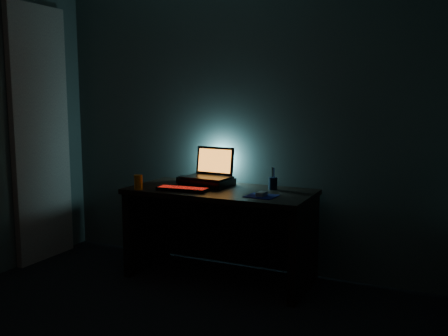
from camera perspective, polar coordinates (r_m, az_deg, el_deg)
name	(u,v)px	position (r m, az deg, el deg)	size (l,w,h in m)	color
room	(82,145)	(2.62, -15.87, 2.57)	(3.50, 4.00, 2.50)	black
desk	(223,219)	(4.15, -0.14, -5.83)	(1.50, 0.70, 0.75)	black
curtain	(41,135)	(4.83, -20.21, 3.55)	(0.06, 0.65, 2.30)	beige
riser	(207,182)	(4.22, -1.93, -1.61)	(0.40, 0.30, 0.06)	black
laptop	(210,171)	(4.25, -1.58, -0.31)	(0.40, 0.31, 0.26)	black
keyboard	(183,189)	(4.01, -4.74, -2.40)	(0.43, 0.16, 0.03)	black
mousepad	(262,196)	(3.77, 4.32, -3.21)	(0.22, 0.20, 0.00)	navy
mouse	(262,194)	(3.77, 4.32, -2.96)	(0.06, 0.10, 0.03)	gray
pen_cup	(273,183)	(4.05, 5.62, -1.77)	(0.07, 0.07, 0.10)	black
juice_glass	(138,182)	(4.09, -9.77, -1.61)	(0.07, 0.07, 0.12)	orange
router	(186,179)	(4.40, -4.34, -1.30)	(0.17, 0.14, 0.05)	black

